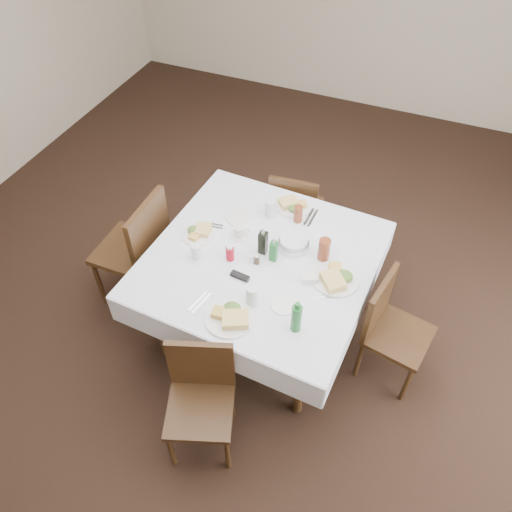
{
  "coord_description": "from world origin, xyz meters",
  "views": [
    {
      "loc": [
        0.91,
        -2.15,
        3.17
      ],
      "look_at": [
        0.06,
        -0.08,
        0.8
      ],
      "focal_mm": 35.0,
      "sensor_mm": 36.0,
      "label": 1
    }
  ],
  "objects_px": {
    "chair_south": "(201,391)",
    "water_s": "(252,295)",
    "dining_table": "(261,265)",
    "chair_north": "(294,208)",
    "chair_east": "(389,324)",
    "ketchup_bottle": "(230,253)",
    "bread_basket": "(294,243)",
    "coffee_mug": "(239,232)",
    "oil_cruet_dark": "(263,242)",
    "green_bottle": "(296,318)",
    "water_e": "(325,246)",
    "chair_west": "(139,245)",
    "water_n": "(270,209)",
    "water_w": "(196,252)",
    "oil_cruet_green": "(274,250)"
  },
  "relations": [
    {
      "from": "chair_east",
      "to": "water_e",
      "type": "height_order",
      "value": "water_e"
    },
    {
      "from": "water_n",
      "to": "green_bottle",
      "type": "relative_size",
      "value": 0.58
    },
    {
      "from": "water_n",
      "to": "coffee_mug",
      "type": "distance_m",
      "value": 0.3
    },
    {
      "from": "chair_west",
      "to": "water_n",
      "type": "xyz_separation_m",
      "value": [
        0.84,
        0.46,
        0.27
      ]
    },
    {
      "from": "water_w",
      "to": "water_e",
      "type": "bearing_deg",
      "value": 26.01
    },
    {
      "from": "water_e",
      "to": "oil_cruet_dark",
      "type": "bearing_deg",
      "value": -157.75
    },
    {
      "from": "chair_south",
      "to": "water_s",
      "type": "height_order",
      "value": "water_s"
    },
    {
      "from": "water_s",
      "to": "water_w",
      "type": "distance_m",
      "value": 0.53
    },
    {
      "from": "oil_cruet_dark",
      "to": "chair_south",
      "type": "bearing_deg",
      "value": -90.78
    },
    {
      "from": "water_n",
      "to": "bread_basket",
      "type": "bearing_deg",
      "value": -41.33
    },
    {
      "from": "water_e",
      "to": "coffee_mug",
      "type": "distance_m",
      "value": 0.59
    },
    {
      "from": "chair_east",
      "to": "water_s",
      "type": "bearing_deg",
      "value": -154.62
    },
    {
      "from": "chair_south",
      "to": "chair_west",
      "type": "xyz_separation_m",
      "value": [
        -0.92,
        0.83,
        0.09
      ]
    },
    {
      "from": "oil_cruet_green",
      "to": "chair_east",
      "type": "bearing_deg",
      "value": -0.21
    },
    {
      "from": "chair_north",
      "to": "water_e",
      "type": "bearing_deg",
      "value": -57.16
    },
    {
      "from": "dining_table",
      "to": "chair_north",
      "type": "xyz_separation_m",
      "value": [
        -0.06,
        0.87,
        -0.22
      ]
    },
    {
      "from": "oil_cruet_dark",
      "to": "green_bottle",
      "type": "distance_m",
      "value": 0.65
    },
    {
      "from": "chair_south",
      "to": "water_s",
      "type": "distance_m",
      "value": 0.64
    },
    {
      "from": "water_w",
      "to": "water_n",
      "type": "bearing_deg",
      "value": 62.41
    },
    {
      "from": "chair_south",
      "to": "chair_east",
      "type": "relative_size",
      "value": 0.99
    },
    {
      "from": "dining_table",
      "to": "chair_south",
      "type": "height_order",
      "value": "chair_south"
    },
    {
      "from": "dining_table",
      "to": "water_e",
      "type": "bearing_deg",
      "value": 29.13
    },
    {
      "from": "chair_west",
      "to": "water_s",
      "type": "relative_size",
      "value": 6.86
    },
    {
      "from": "chair_west",
      "to": "oil_cruet_dark",
      "type": "relative_size",
      "value": 4.5
    },
    {
      "from": "chair_east",
      "to": "coffee_mug",
      "type": "distance_m",
      "value": 1.17
    },
    {
      "from": "bread_basket",
      "to": "chair_east",
      "type": "bearing_deg",
      "value": -12.45
    },
    {
      "from": "chair_north",
      "to": "water_w",
      "type": "xyz_separation_m",
      "value": [
        -0.33,
        -1.04,
        0.35
      ]
    },
    {
      "from": "water_e",
      "to": "green_bottle",
      "type": "bearing_deg",
      "value": -87.67
    },
    {
      "from": "chair_west",
      "to": "water_w",
      "type": "xyz_separation_m",
      "value": [
        0.55,
        -0.11,
        0.26
      ]
    },
    {
      "from": "dining_table",
      "to": "oil_cruet_green",
      "type": "distance_m",
      "value": 0.18
    },
    {
      "from": "water_w",
      "to": "coffee_mug",
      "type": "relative_size",
      "value": 0.94
    },
    {
      "from": "chair_north",
      "to": "water_n",
      "type": "height_order",
      "value": "water_n"
    },
    {
      "from": "coffee_mug",
      "to": "water_w",
      "type": "bearing_deg",
      "value": -121.18
    },
    {
      "from": "water_s",
      "to": "coffee_mug",
      "type": "distance_m",
      "value": 0.59
    },
    {
      "from": "chair_north",
      "to": "chair_west",
      "type": "distance_m",
      "value": 1.28
    },
    {
      "from": "water_n",
      "to": "oil_cruet_dark",
      "type": "bearing_deg",
      "value": -76.33
    },
    {
      "from": "water_n",
      "to": "oil_cruet_green",
      "type": "distance_m",
      "value": 0.43
    },
    {
      "from": "oil_cruet_green",
      "to": "water_s",
      "type": "bearing_deg",
      "value": -88.29
    },
    {
      "from": "chair_south",
      "to": "chair_east",
      "type": "bearing_deg",
      "value": 44.32
    },
    {
      "from": "water_w",
      "to": "chair_south",
      "type": "bearing_deg",
      "value": -63.05
    },
    {
      "from": "chair_east",
      "to": "water_n",
      "type": "relative_size",
      "value": 6.18
    },
    {
      "from": "water_n",
      "to": "bread_basket",
      "type": "distance_m",
      "value": 0.35
    },
    {
      "from": "water_s",
      "to": "bread_basket",
      "type": "bearing_deg",
      "value": 82.59
    },
    {
      "from": "water_n",
      "to": "oil_cruet_dark",
      "type": "xyz_separation_m",
      "value": [
        0.09,
        -0.35,
        0.03
      ]
    },
    {
      "from": "water_n",
      "to": "water_s",
      "type": "distance_m",
      "value": 0.8
    },
    {
      "from": "dining_table",
      "to": "coffee_mug",
      "type": "height_order",
      "value": "coffee_mug"
    },
    {
      "from": "chair_south",
      "to": "ketchup_bottle",
      "type": "xyz_separation_m",
      "value": [
        -0.16,
        0.8,
        0.35
      ]
    },
    {
      "from": "oil_cruet_green",
      "to": "chair_west",
      "type": "bearing_deg",
      "value": -175.85
    },
    {
      "from": "chair_north",
      "to": "ketchup_bottle",
      "type": "height_order",
      "value": "ketchup_bottle"
    },
    {
      "from": "chair_north",
      "to": "water_s",
      "type": "relative_size",
      "value": 5.71
    }
  ]
}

